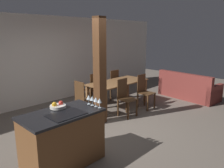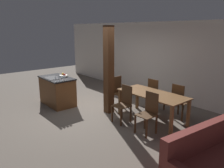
% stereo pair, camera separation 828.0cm
% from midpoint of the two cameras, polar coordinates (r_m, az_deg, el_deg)
% --- Properties ---
extents(ground_plane, '(16.00, 16.00, 0.00)m').
position_cam_midpoint_polar(ground_plane, '(4.32, 30.54, -20.27)').
color(ground_plane, '#665B51').
extents(wall_back, '(11.20, 0.08, 2.70)m').
position_cam_midpoint_polar(wall_back, '(6.44, 40.43, 2.23)').
color(wall_back, silver).
rests_on(wall_back, ground_plane).
extents(kitchen_island, '(1.29, 0.75, 0.93)m').
position_cam_midpoint_polar(kitchen_island, '(4.21, 11.16, -12.11)').
color(kitchen_island, brown).
rests_on(kitchen_island, ground_plane).
extents(fruit_bowl, '(0.27, 0.27, 0.12)m').
position_cam_midpoint_polar(fruit_bowl, '(4.14, 14.14, -5.22)').
color(fruit_bowl, silver).
rests_on(fruit_bowl, kitchen_island).
extents(wine_glass_near, '(0.08, 0.08, 0.17)m').
position_cam_midpoint_polar(wine_glass_near, '(3.45, 15.91, -7.70)').
color(wine_glass_near, silver).
rests_on(wine_glass_near, kitchen_island).
extents(wine_glass_middle, '(0.08, 0.08, 0.17)m').
position_cam_midpoint_polar(wine_glass_middle, '(3.52, 16.78, -7.29)').
color(wine_glass_middle, silver).
rests_on(wine_glass_middle, kitchen_island).
extents(wine_glass_far, '(0.08, 0.08, 0.17)m').
position_cam_midpoint_polar(wine_glass_far, '(3.60, 17.61, -6.90)').
color(wine_glass_far, silver).
rests_on(wine_glass_far, kitchen_island).
extents(wine_glass_end, '(0.08, 0.08, 0.17)m').
position_cam_midpoint_polar(wine_glass_end, '(3.67, 18.41, -6.52)').
color(wine_glass_end, silver).
rests_on(wine_glass_end, kitchen_island).
extents(dining_table, '(1.91, 0.86, 0.77)m').
position_cam_midpoint_polar(dining_table, '(4.69, 53.50, -12.34)').
color(dining_table, brown).
rests_on(dining_table, ground_plane).
extents(dining_chair_near_left, '(0.40, 0.40, 0.99)m').
position_cam_midpoint_polar(dining_chair_near_left, '(4.12, 47.45, -16.48)').
color(dining_chair_near_left, '#472D19').
rests_on(dining_chair_near_left, ground_plane).
extents(dining_chair_near_right, '(0.40, 0.40, 0.99)m').
position_cam_midpoint_polar(dining_chair_near_right, '(4.23, 59.56, -18.30)').
color(dining_chair_near_right, '#472D19').
rests_on(dining_chair_near_right, ground_plane).
extents(dining_chair_far_left, '(0.40, 0.40, 0.99)m').
position_cam_midpoint_polar(dining_chair_far_left, '(5.33, 48.22, -10.41)').
color(dining_chair_far_left, '#472D19').
rests_on(dining_chair_far_left, ground_plane).
extents(dining_chair_far_right, '(0.40, 0.40, 0.99)m').
position_cam_midpoint_polar(dining_chair_far_right, '(5.41, 57.38, -11.96)').
color(dining_chair_far_right, '#472D19').
rests_on(dining_chair_far_right, ground_plane).
extents(dining_chair_head_end, '(0.40, 0.40, 0.99)m').
position_cam_midpoint_polar(dining_chair_head_end, '(4.78, 37.00, -10.82)').
color(dining_chair_head_end, '#472D19').
rests_on(dining_chair_head_end, ground_plane).
extents(couch, '(1.04, 2.01, 0.89)m').
position_cam_midpoint_polar(couch, '(4.76, 84.74, -24.46)').
color(couch, maroon).
rests_on(couch, ground_plane).
extents(timber_post, '(0.23, 0.23, 2.54)m').
position_cam_midpoint_polar(timber_post, '(4.04, 38.46, -3.82)').
color(timber_post, '#4C2D19').
rests_on(timber_post, ground_plane).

